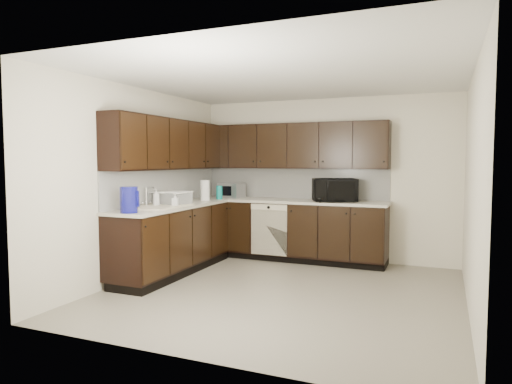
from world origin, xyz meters
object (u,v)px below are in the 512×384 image
(microwave, at_px, (334,190))
(toaster_oven, at_px, (231,190))
(blue_pitcher, at_px, (129,200))
(storage_bin, at_px, (172,198))
(sink, at_px, (160,212))

(microwave, relative_size, toaster_oven, 1.62)
(toaster_oven, xyz_separation_m, blue_pitcher, (-0.16, -2.40, 0.03))
(toaster_oven, xyz_separation_m, storage_bin, (-0.22, -1.42, -0.03))
(toaster_oven, bearing_deg, blue_pitcher, -85.28)
(microwave, distance_m, storage_bin, 2.37)
(microwave, distance_m, toaster_oven, 1.71)
(storage_bin, bearing_deg, microwave, 35.28)
(sink, xyz_separation_m, toaster_oven, (0.21, 1.72, 0.18))
(toaster_oven, height_order, storage_bin, toaster_oven)
(microwave, bearing_deg, toaster_oven, 153.67)
(toaster_oven, bearing_deg, microwave, 6.92)
(sink, relative_size, blue_pitcher, 2.68)
(sink, distance_m, storage_bin, 0.34)
(sink, xyz_separation_m, storage_bin, (-0.01, 0.30, 0.15))
(sink, distance_m, microwave, 2.55)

